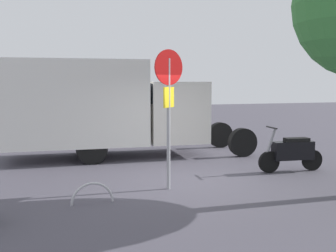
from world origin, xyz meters
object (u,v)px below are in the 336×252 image
object	(u,v)px
box_truck_near	(106,105)
motorcycle	(292,152)
stop_sign	(169,97)
bike_rack_hoop	(93,203)

from	to	relation	value
box_truck_near	motorcycle	distance (m)	5.69
motorcycle	stop_sign	size ratio (longest dim) A/B	0.60
box_truck_near	motorcycle	world-z (taller)	box_truck_near
stop_sign	bike_rack_hoop	size ratio (longest dim) A/B	3.58
motorcycle	bike_rack_hoop	world-z (taller)	motorcycle
box_truck_near	bike_rack_hoop	xyz separation A→B (m)	(1.04, 4.85, -1.64)
box_truck_near	stop_sign	distance (m)	4.32
box_truck_near	motorcycle	size ratio (longest dim) A/B	4.26
box_truck_near	motorcycle	bearing A→B (deg)	-36.36
motorcycle	stop_sign	bearing A→B (deg)	15.46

